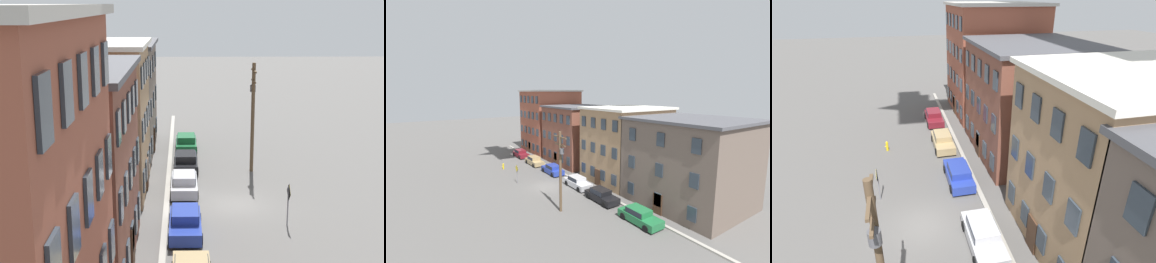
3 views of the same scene
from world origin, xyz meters
The scene contains 11 objects.
ground_plane centered at (0.00, 0.00, 0.00)m, with size 200.00×200.00×0.00m, color #565451.
kerb_strip centered at (0.00, 4.50, 0.08)m, with size 56.00×0.36×0.16m, color #9E998E.
apartment_corner centered at (-19.60, 10.84, 6.49)m, with size 10.41×10.19×12.95m.
apartment_midblock centered at (-8.41, 10.63, 5.09)m, with size 10.96×9.78×10.15m.
apartment_far centered at (3.33, 11.08, 5.24)m, with size 9.23×10.68×10.45m.
car_maroon centered at (-17.18, 3.02, 0.75)m, with size 4.40×1.92×1.43m.
car_tan centered at (-10.77, 3.02, 0.75)m, with size 4.40×1.92×1.43m.
car_blue centered at (-4.48, 3.29, 0.75)m, with size 4.40×1.92×1.43m.
car_silver centered at (2.37, 3.32, 0.75)m, with size 4.40×1.92×1.43m.
caution_sign centered at (-3.48, -2.83, 1.77)m, with size 1.05×0.08×2.63m.
fire_hydrant centered at (-11.18, -2.33, 0.48)m, with size 0.24×0.34×0.96m.
Camera 3 is at (15.40, -0.85, 13.74)m, focal length 28.00 mm.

